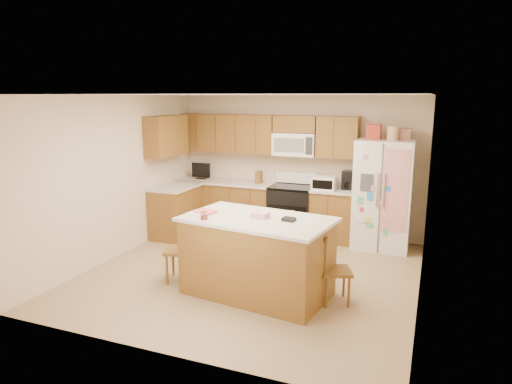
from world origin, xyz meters
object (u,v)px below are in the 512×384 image
at_px(refrigerator, 383,193).
at_px(windsor_chair_back, 279,244).
at_px(windsor_chair_left, 182,250).
at_px(windsor_chair_right, 334,270).
at_px(stove, 292,210).
at_px(island, 257,256).

bearing_deg(refrigerator, windsor_chair_back, -123.26).
relative_size(windsor_chair_left, windsor_chair_right, 1.07).
xyz_separation_m(refrigerator, windsor_chair_left, (-2.37, -2.45, -0.48)).
distance_m(stove, refrigerator, 1.63).
height_order(island, windsor_chair_right, island).
relative_size(stove, windsor_chair_left, 1.21).
distance_m(windsor_chair_back, windsor_chair_right, 1.05).
bearing_deg(windsor_chair_right, windsor_chair_left, -177.51).
xyz_separation_m(refrigerator, windsor_chair_right, (-0.29, -2.36, -0.51)).
bearing_deg(windsor_chair_back, refrigerator, 56.74).
height_order(stove, refrigerator, refrigerator).
relative_size(refrigerator, windsor_chair_left, 2.19).
xyz_separation_m(refrigerator, windsor_chair_back, (-1.19, -1.82, -0.46)).
bearing_deg(windsor_chair_back, stove, 101.40).
bearing_deg(island, windsor_chair_left, 179.00).
bearing_deg(refrigerator, stove, 177.70).
relative_size(refrigerator, island, 1.04).
distance_m(stove, windsor_chair_back, 1.92).
relative_size(stove, island, 0.58).
height_order(windsor_chair_left, windsor_chair_back, windsor_chair_back).
xyz_separation_m(windsor_chair_left, windsor_chair_right, (2.07, 0.09, -0.03)).
bearing_deg(refrigerator, island, -116.87).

